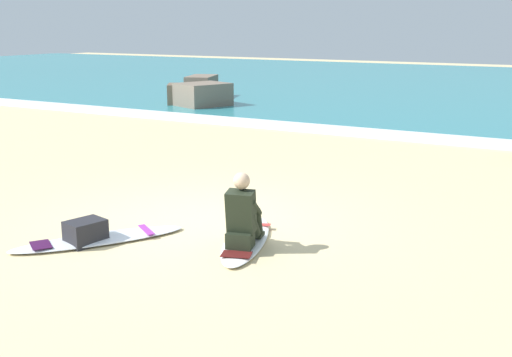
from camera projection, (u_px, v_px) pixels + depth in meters
ground_plane at (200, 222)px, 9.38m from camera, size 80.00×80.00×0.00m
sea at (484, 88)px, 28.04m from camera, size 80.00×28.00×0.10m
breaking_foam at (383, 134)px, 16.42m from camera, size 80.00×0.90×0.11m
surfboard_main at (246, 240)px, 8.49m from camera, size 1.18×2.10×0.08m
surfer_seated at (243, 217)px, 8.12m from camera, size 0.49×0.76×0.95m
surfboard_spare_near at (99, 239)px, 8.52m from camera, size 1.73×2.20×0.08m
rock_outcrop_distant at (199, 93)px, 22.51m from camera, size 2.98×3.87×0.90m
beach_bag at (86, 232)px, 8.40m from camera, size 0.47×0.55×0.32m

